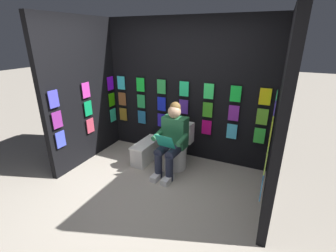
{
  "coord_description": "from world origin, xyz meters",
  "views": [
    {
      "loc": [
        -1.48,
        2.22,
        2.18
      ],
      "look_at": [
        -0.02,
        -0.92,
        0.85
      ],
      "focal_mm": 25.46,
      "sensor_mm": 36.0,
      "label": 1
    }
  ],
  "objects": [
    {
      "name": "display_wall_right",
      "position": [
        1.57,
        -0.84,
        1.24
      ],
      "size": [
        0.14,
        1.68,
        2.49
      ],
      "color": "black",
      "rests_on": "ground"
    },
    {
      "name": "ground_plane",
      "position": [
        0.0,
        0.0,
        0.0
      ],
      "size": [
        30.0,
        30.0,
        0.0
      ],
      "primitive_type": "plane",
      "color": "#B2A899"
    },
    {
      "name": "display_wall_left",
      "position": [
        -1.57,
        -0.84,
        1.24
      ],
      "size": [
        0.14,
        1.68,
        2.49
      ],
      "color": "black",
      "rests_on": "ground"
    },
    {
      "name": "display_wall_back",
      "position": [
        0.0,
        -1.72,
        1.24
      ],
      "size": [
        3.15,
        0.14,
        2.49
      ],
      "color": "black",
      "rests_on": "ground"
    },
    {
      "name": "person_reading",
      "position": [
        -0.05,
        -1.0,
        0.6
      ],
      "size": [
        0.54,
        0.7,
        1.19
      ],
      "rotation": [
        0.0,
        0.0,
        -0.07
      ],
      "color": "#286B42",
      "rests_on": "ground"
    },
    {
      "name": "toilet",
      "position": [
        -0.06,
        -1.23,
        0.33
      ],
      "size": [
        0.42,
        0.57,
        0.77
      ],
      "rotation": [
        0.0,
        0.0,
        -0.07
      ],
      "color": "white",
      "rests_on": "ground"
    },
    {
      "name": "comic_longbox_near",
      "position": [
        0.52,
        -1.16,
        0.19
      ],
      "size": [
        0.3,
        0.72,
        0.37
      ],
      "rotation": [
        0.0,
        0.0,
        -0.04
      ],
      "color": "white",
      "rests_on": "ground"
    }
  ]
}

